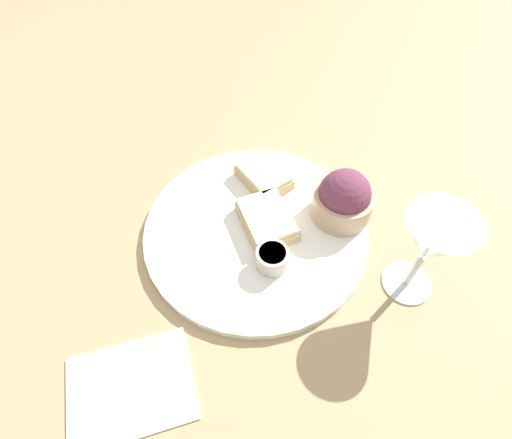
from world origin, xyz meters
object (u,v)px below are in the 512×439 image
(cheese_toast_far, at_px, (264,176))
(napkin, at_px, (130,388))
(cheese_toast_near, at_px, (266,219))
(wine_glass, at_px, (432,243))
(sauce_ramekin, at_px, (273,257))
(salad_bowl, at_px, (343,199))

(cheese_toast_far, distance_m, napkin, 0.36)
(cheese_toast_near, xyz_separation_m, cheese_toast_far, (-0.08, 0.03, 0.00))
(wine_glass, bearing_deg, sauce_ramekin, -116.36)
(sauce_ramekin, height_order, cheese_toast_far, sauce_ramekin)
(cheese_toast_near, relative_size, napkin, 0.63)
(salad_bowl, bearing_deg, wine_glass, 16.54)
(cheese_toast_far, bearing_deg, wine_glass, 28.38)
(salad_bowl, bearing_deg, sauce_ramekin, -68.91)
(napkin, bearing_deg, cheese_toast_near, 125.60)
(salad_bowl, xyz_separation_m, cheese_toast_far, (-0.10, -0.09, -0.02))
(sauce_ramekin, relative_size, cheese_toast_near, 0.48)
(cheese_toast_far, distance_m, wine_glass, 0.28)
(napkin, bearing_deg, sauce_ramekin, 114.24)
(cheese_toast_near, bearing_deg, salad_bowl, 80.59)
(sauce_ramekin, bearing_deg, salad_bowl, 111.09)
(salad_bowl, relative_size, cheese_toast_near, 0.95)
(wine_glass, bearing_deg, cheese_toast_far, -151.62)
(salad_bowl, distance_m, sauce_ramekin, 0.14)
(cheese_toast_near, bearing_deg, wine_glass, 45.15)
(sauce_ramekin, height_order, wine_glass, wine_glass)
(salad_bowl, height_order, napkin, salad_bowl)
(cheese_toast_far, relative_size, napkin, 0.65)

